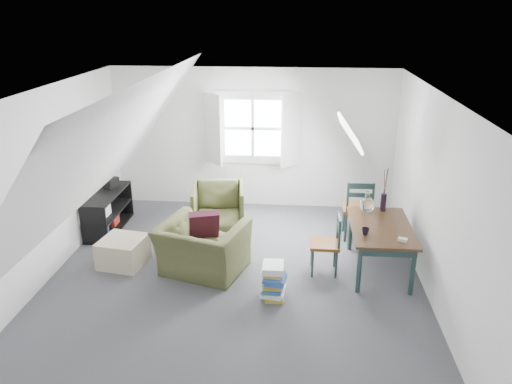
# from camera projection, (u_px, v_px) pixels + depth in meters

# --- Properties ---
(floor) EXTENTS (5.50, 5.50, 0.00)m
(floor) POSITION_uv_depth(u_px,v_px,m) (235.00, 279.00, 6.75)
(floor) COLOR #454549
(floor) RESTS_ON ground
(ceiling) EXTENTS (5.50, 5.50, 0.00)m
(ceiling) POSITION_uv_depth(u_px,v_px,m) (231.00, 94.00, 5.87)
(ceiling) COLOR white
(ceiling) RESTS_ON wall_back
(wall_back) EXTENTS (5.00, 0.00, 5.00)m
(wall_back) POSITION_uv_depth(u_px,v_px,m) (253.00, 139.00, 8.88)
(wall_back) COLOR white
(wall_back) RESTS_ON ground
(wall_front) EXTENTS (5.00, 0.00, 5.00)m
(wall_front) POSITION_uv_depth(u_px,v_px,m) (186.00, 321.00, 3.74)
(wall_front) COLOR white
(wall_front) RESTS_ON ground
(wall_left) EXTENTS (0.00, 5.50, 5.50)m
(wall_left) POSITION_uv_depth(u_px,v_px,m) (43.00, 187.00, 6.51)
(wall_left) COLOR white
(wall_left) RESTS_ON ground
(wall_right) EXTENTS (0.00, 5.50, 5.50)m
(wall_right) POSITION_uv_depth(u_px,v_px,m) (435.00, 199.00, 6.11)
(wall_right) COLOR white
(wall_right) RESTS_ON ground
(slope_left) EXTENTS (3.19, 5.50, 4.48)m
(slope_left) POSITION_uv_depth(u_px,v_px,m) (110.00, 150.00, 6.25)
(slope_left) COLOR white
(slope_left) RESTS_ON wall_left
(slope_right) EXTENTS (3.19, 5.50, 4.48)m
(slope_right) POSITION_uv_depth(u_px,v_px,m) (360.00, 156.00, 6.00)
(slope_right) COLOR white
(slope_right) RESTS_ON wall_right
(dormer_window) EXTENTS (1.71, 0.35, 1.30)m
(dormer_window) POSITION_uv_depth(u_px,v_px,m) (253.00, 129.00, 8.74)
(dormer_window) COLOR white
(dormer_window) RESTS_ON wall_back
(skylight) EXTENTS (0.35, 0.75, 0.47)m
(skylight) POSITION_uv_depth(u_px,v_px,m) (350.00, 133.00, 7.23)
(skylight) COLOR white
(skylight) RESTS_ON slope_right
(armchair_near) EXTENTS (1.34, 1.24, 0.72)m
(armchair_near) POSITION_uv_depth(u_px,v_px,m) (204.00, 271.00, 6.95)
(armchair_near) COLOR #414623
(armchair_near) RESTS_ON floor
(armchair_far) EXTENTS (0.93, 0.95, 0.77)m
(armchair_far) POSITION_uv_depth(u_px,v_px,m) (219.00, 229.00, 8.25)
(armchair_far) COLOR #414623
(armchair_far) RESTS_ON floor
(throw_pillow) EXTENTS (0.46, 0.35, 0.43)m
(throw_pillow) POSITION_uv_depth(u_px,v_px,m) (204.00, 225.00, 6.87)
(throw_pillow) COLOR #3D101E
(throw_pillow) RESTS_ON armchair_near
(ottoman) EXTENTS (0.67, 0.67, 0.39)m
(ottoman) POSITION_uv_depth(u_px,v_px,m) (123.00, 251.00, 7.09)
(ottoman) COLOR tan
(ottoman) RESTS_ON floor
(dining_table) EXTENTS (0.81, 1.35, 0.68)m
(dining_table) POSITION_uv_depth(u_px,v_px,m) (381.00, 232.00, 6.78)
(dining_table) COLOR #362212
(dining_table) RESTS_ON floor
(demijohn) EXTENTS (0.22, 0.22, 0.31)m
(demijohn) POSITION_uv_depth(u_px,v_px,m) (367.00, 204.00, 7.14)
(demijohn) COLOR silver
(demijohn) RESTS_ON dining_table
(vase_twigs) EXTENTS (0.08, 0.09, 0.64)m
(vase_twigs) POSITION_uv_depth(u_px,v_px,m) (383.00, 201.00, 7.21)
(vase_twigs) COLOR black
(vase_twigs) RESTS_ON dining_table
(cup) EXTENTS (0.13, 0.13, 0.09)m
(cup) POSITION_uv_depth(u_px,v_px,m) (365.00, 235.00, 6.49)
(cup) COLOR black
(cup) RESTS_ON dining_table
(paper_box) EXTENTS (0.13, 0.11, 0.04)m
(paper_box) POSITION_uv_depth(u_px,v_px,m) (403.00, 240.00, 6.31)
(paper_box) COLOR white
(paper_box) RESTS_ON dining_table
(dining_chair_far) EXTENTS (0.46, 0.46, 0.99)m
(dining_chair_far) POSITION_uv_depth(u_px,v_px,m) (358.00, 208.00, 7.77)
(dining_chair_far) COLOR brown
(dining_chair_far) RESTS_ON floor
(dining_chair_near) EXTENTS (0.40, 0.40, 0.84)m
(dining_chair_near) POSITION_uv_depth(u_px,v_px,m) (327.00, 243.00, 6.79)
(dining_chair_near) COLOR brown
(dining_chair_near) RESTS_ON floor
(media_shelf) EXTENTS (0.41, 1.24, 0.63)m
(media_shelf) POSITION_uv_depth(u_px,v_px,m) (107.00, 214.00, 8.14)
(media_shelf) COLOR black
(media_shelf) RESTS_ON floor
(electronics_box) EXTENTS (0.24, 0.27, 0.18)m
(electronics_box) POSITION_uv_depth(u_px,v_px,m) (111.00, 183.00, 8.27)
(electronics_box) COLOR black
(electronics_box) RESTS_ON media_shelf
(magazine_stack) EXTENTS (0.34, 0.40, 0.45)m
(magazine_stack) POSITION_uv_depth(u_px,v_px,m) (274.00, 281.00, 6.26)
(magazine_stack) COLOR #B29933
(magazine_stack) RESTS_ON floor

